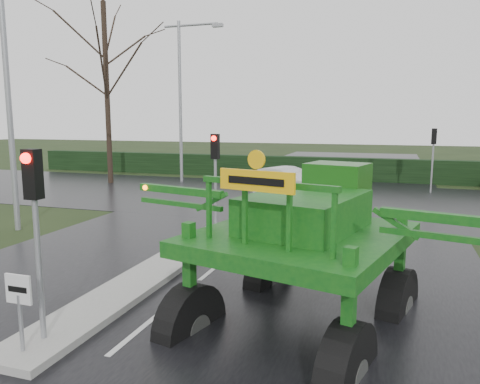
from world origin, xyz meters
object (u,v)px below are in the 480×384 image
(traffic_signal_near, at_px, (34,204))
(street_light_left_far, at_px, (184,87))
(traffic_signal_far, at_px, (433,146))
(street_light_left_near, at_px, (13,61))
(traffic_signal_mid, at_px, (215,161))
(crop_sprayer, at_px, (195,221))
(keep_left_sign, at_px, (19,300))
(white_sedan, at_px, (288,197))

(traffic_signal_near, relative_size, street_light_left_far, 0.35)
(traffic_signal_far, distance_m, street_light_left_near, 20.58)
(traffic_signal_mid, xyz_separation_m, crop_sprayer, (2.22, -6.79, -0.51))
(traffic_signal_near, distance_m, street_light_left_near, 10.40)
(traffic_signal_mid, bearing_deg, crop_sprayer, -71.88)
(keep_left_sign, distance_m, street_light_left_near, 11.32)
(street_light_left_far, relative_size, white_sedan, 2.14)
(street_light_left_far, distance_m, white_sedan, 10.38)
(keep_left_sign, relative_size, crop_sprayer, 0.18)
(white_sedan, bearing_deg, street_light_left_near, 165.74)
(keep_left_sign, xyz_separation_m, white_sedan, (0.65, 17.64, -1.06))
(traffic_signal_far, height_order, street_light_left_far, street_light_left_far)
(keep_left_sign, xyz_separation_m, street_light_left_near, (-6.89, 7.50, 4.93))
(street_light_left_near, distance_m, street_light_left_far, 14.00)
(white_sedan, bearing_deg, traffic_signal_near, -159.76)
(street_light_left_near, relative_size, white_sedan, 2.14)
(traffic_signal_near, bearing_deg, traffic_signal_mid, 90.00)
(crop_sprayer, distance_m, white_sedan, 15.65)
(traffic_signal_near, xyz_separation_m, traffic_signal_mid, (0.00, 8.50, 0.00))
(traffic_signal_mid, xyz_separation_m, street_light_left_far, (-6.89, 12.51, 3.40))
(keep_left_sign, height_order, traffic_signal_far, traffic_signal_far)
(street_light_left_near, relative_size, street_light_left_far, 1.00)
(traffic_signal_near, distance_m, white_sedan, 17.35)
(traffic_signal_near, xyz_separation_m, white_sedan, (0.65, 17.14, -2.59))
(traffic_signal_mid, relative_size, white_sedan, 0.75)
(street_light_left_far, bearing_deg, keep_left_sign, -72.22)
(keep_left_sign, relative_size, street_light_left_far, 0.14)
(traffic_signal_far, xyz_separation_m, crop_sprayer, (-5.58, -19.31, -0.51))
(street_light_left_near, bearing_deg, crop_sprayer, -30.16)
(keep_left_sign, distance_m, traffic_signal_mid, 9.12)
(traffic_signal_mid, distance_m, crop_sprayer, 7.16)
(traffic_signal_mid, height_order, crop_sprayer, crop_sprayer)
(street_light_left_near, bearing_deg, traffic_signal_mid, 12.21)
(keep_left_sign, distance_m, traffic_signal_far, 22.93)
(keep_left_sign, distance_m, white_sedan, 17.68)
(traffic_signal_far, relative_size, street_light_left_near, 0.35)
(traffic_signal_far, height_order, white_sedan, traffic_signal_far)
(crop_sprayer, bearing_deg, keep_left_sign, -120.93)
(traffic_signal_far, distance_m, street_light_left_far, 15.08)
(street_light_left_far, bearing_deg, white_sedan, -27.11)
(street_light_left_far, height_order, crop_sprayer, street_light_left_far)
(traffic_signal_mid, bearing_deg, street_light_left_near, -167.79)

